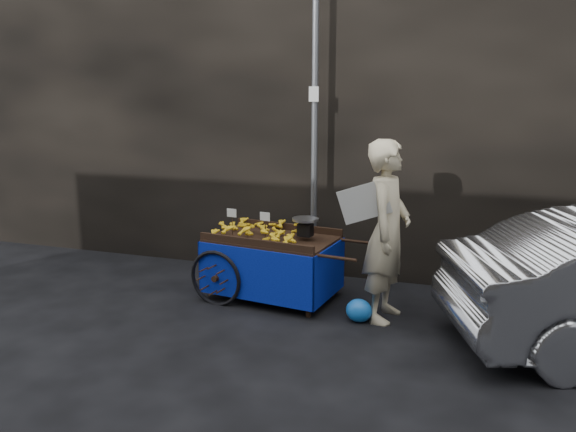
% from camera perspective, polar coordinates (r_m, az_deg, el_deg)
% --- Properties ---
extents(ground, '(80.00, 80.00, 0.00)m').
position_cam_1_polar(ground, '(6.36, -3.31, -9.93)').
color(ground, black).
rests_on(ground, ground).
extents(building_wall, '(13.50, 2.00, 5.00)m').
position_cam_1_polar(building_wall, '(8.26, 5.88, 12.94)').
color(building_wall, black).
rests_on(building_wall, ground).
extents(street_pole, '(0.12, 0.10, 4.00)m').
position_cam_1_polar(street_pole, '(7.03, 2.72, 9.07)').
color(street_pole, slate).
rests_on(street_pole, ground).
extents(banana_cart, '(2.10, 1.18, 1.09)m').
position_cam_1_polar(banana_cart, '(6.66, -1.94, -2.78)').
color(banana_cart, black).
rests_on(banana_cart, ground).
extents(vendor, '(0.79, 0.76, 1.95)m').
position_cam_1_polar(vendor, '(6.05, 10.06, -1.54)').
color(vendor, '#C0B28F').
rests_on(vendor, ground).
extents(plastic_bag, '(0.28, 0.23, 0.26)m').
position_cam_1_polar(plastic_bag, '(6.16, 7.22, -9.51)').
color(plastic_bag, blue).
rests_on(plastic_bag, ground).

